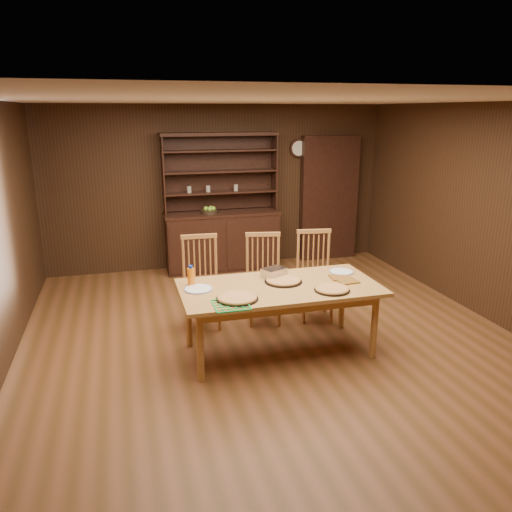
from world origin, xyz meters
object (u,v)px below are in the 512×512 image
object	(u,v)px
chair_left	(201,278)
chair_right	(314,271)
juice_bottle	(191,276)
dining_table	(279,292)
china_hutch	(222,233)
chair_center	(263,275)

from	to	relation	value
chair_left	chair_right	world-z (taller)	chair_left
juice_bottle	chair_left	bearing A→B (deg)	72.84
dining_table	juice_bottle	bearing A→B (deg)	163.66
china_hutch	chair_center	distance (m)	2.17
chair_left	dining_table	bearing A→B (deg)	-51.51
china_hutch	chair_left	bearing A→B (deg)	-108.05
chair_left	chair_center	bearing A→B (deg)	-0.75
chair_right	juice_bottle	distance (m)	1.73
china_hutch	chair_right	xyz separation A→B (m)	(0.71, -2.23, -0.01)
china_hutch	juice_bottle	world-z (taller)	china_hutch
chair_left	chair_right	bearing A→B (deg)	-1.35
china_hutch	juice_bottle	size ratio (longest dim) A/B	10.10
chair_right	china_hutch	bearing A→B (deg)	116.84
chair_left	juice_bottle	xyz separation A→B (m)	(-0.21, -0.68, 0.27)
chair_center	china_hutch	bearing A→B (deg)	103.03
chair_left	juice_bottle	distance (m)	0.76
chair_left	juice_bottle	world-z (taller)	chair_left
chair_right	juice_bottle	size ratio (longest dim) A/B	5.08
china_hutch	dining_table	size ratio (longest dim) A/B	1.06
china_hutch	chair_right	bearing A→B (deg)	-72.39
dining_table	juice_bottle	distance (m)	0.93
china_hutch	juice_bottle	bearing A→B (deg)	-107.83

